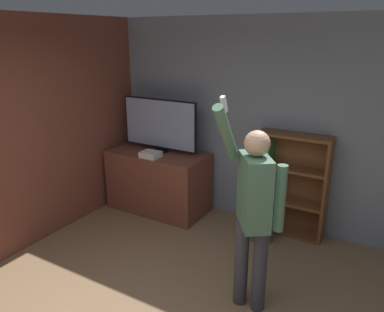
{
  "coord_description": "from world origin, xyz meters",
  "views": [
    {
      "loc": [
        1.53,
        -1.75,
        2.46
      ],
      "look_at": [
        -0.46,
        1.67,
        1.17
      ],
      "focal_mm": 35.0,
      "sensor_mm": 36.0,
      "label": 1
    }
  ],
  "objects_px": {
    "waste_bin": "(262,227)",
    "game_console": "(151,155)",
    "television": "(160,125)",
    "person": "(253,206)",
    "bookshelf": "(283,184)"
  },
  "relations": [
    {
      "from": "waste_bin",
      "to": "game_console",
      "type": "bearing_deg",
      "value": -174.69
    },
    {
      "from": "television",
      "to": "person",
      "type": "bearing_deg",
      "value": -35.1
    },
    {
      "from": "television",
      "to": "waste_bin",
      "type": "xyz_separation_m",
      "value": [
        1.61,
        -0.14,
        -1.09
      ]
    },
    {
      "from": "bookshelf",
      "to": "television",
      "type": "bearing_deg",
      "value": -173.17
    },
    {
      "from": "person",
      "to": "bookshelf",
      "type": "bearing_deg",
      "value": 151.75
    },
    {
      "from": "bookshelf",
      "to": "waste_bin",
      "type": "bearing_deg",
      "value": -110.61
    },
    {
      "from": "television",
      "to": "game_console",
      "type": "distance_m",
      "value": 0.46
    },
    {
      "from": "television",
      "to": "waste_bin",
      "type": "bearing_deg",
      "value": -5.03
    },
    {
      "from": "bookshelf",
      "to": "game_console",
      "type": "bearing_deg",
      "value": -163.75
    },
    {
      "from": "game_console",
      "to": "person",
      "type": "height_order",
      "value": "person"
    },
    {
      "from": "bookshelf",
      "to": "waste_bin",
      "type": "xyz_separation_m",
      "value": [
        -0.13,
        -0.35,
        -0.48
      ]
    },
    {
      "from": "bookshelf",
      "to": "waste_bin",
      "type": "height_order",
      "value": "bookshelf"
    },
    {
      "from": "person",
      "to": "game_console",
      "type": "bearing_deg",
      "value": -154.49
    },
    {
      "from": "television",
      "to": "waste_bin",
      "type": "relative_size",
      "value": 3.52
    },
    {
      "from": "television",
      "to": "waste_bin",
      "type": "distance_m",
      "value": 1.95
    }
  ]
}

